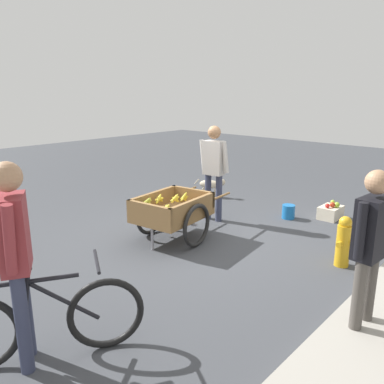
# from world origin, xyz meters

# --- Properties ---
(ground_plane) EXTENTS (24.00, 24.00, 0.00)m
(ground_plane) POSITION_xyz_m (0.00, 0.00, 0.00)
(ground_plane) COLOR #3D3F44
(fruit_cart) EXTENTS (1.73, 1.01, 0.72)m
(fruit_cart) POSITION_xyz_m (0.33, -0.36, 0.44)
(fruit_cart) COLOR olive
(fruit_cart) RESTS_ON ground
(vendor_person) EXTENTS (0.24, 0.58, 1.63)m
(vendor_person) POSITION_xyz_m (-0.81, -0.51, 0.98)
(vendor_person) COLOR #333851
(vendor_person) RESTS_ON ground
(bicycle) EXTENTS (1.47, 0.87, 0.85)m
(bicycle) POSITION_xyz_m (2.94, 0.78, 0.35)
(bicycle) COLOR black
(bicycle) RESTS_ON ground
(cyclist_person) EXTENTS (0.34, 0.52, 1.70)m
(cyclist_person) POSITION_xyz_m (3.08, 0.71, 1.03)
(cyclist_person) COLOR #333851
(cyclist_person) RESTS_ON ground
(dog) EXTENTS (0.37, 0.62, 0.40)m
(dog) POSITION_xyz_m (-1.97, -1.51, 0.27)
(dog) COLOR beige
(dog) RESTS_ON ground
(fire_hydrant) EXTENTS (0.25, 0.25, 0.67)m
(fire_hydrant) POSITION_xyz_m (-0.51, 1.89, 0.33)
(fire_hydrant) COLOR gold
(fire_hydrant) RESTS_ON ground
(plastic_bucket) EXTENTS (0.22, 0.22, 0.25)m
(plastic_bucket) POSITION_xyz_m (-1.77, 0.43, 0.12)
(plastic_bucket) COLOR #1966B2
(plastic_bucket) RESTS_ON ground
(apple_crate) EXTENTS (0.44, 0.32, 0.32)m
(apple_crate) POSITION_xyz_m (-2.27, 0.98, 0.12)
(apple_crate) COLOR beige
(apple_crate) RESTS_ON ground
(bystander_person) EXTENTS (0.52, 0.23, 1.56)m
(bystander_person) POSITION_xyz_m (0.82, 2.60, 0.93)
(bystander_person) COLOR #4C4742
(bystander_person) RESTS_ON ground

